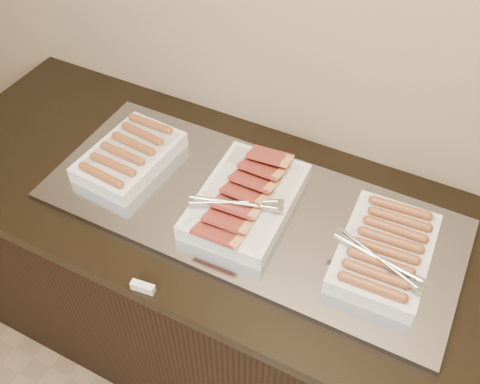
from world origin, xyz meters
name	(u,v)px	position (x,y,z in m)	size (l,w,h in m)	color
counter	(240,292)	(0.00, 2.13, 0.45)	(2.06, 0.76, 0.90)	black
warming_tray	(249,209)	(0.03, 2.13, 0.91)	(1.20, 0.50, 0.02)	#9699A3
dish_left	(130,155)	(-0.38, 2.13, 0.95)	(0.23, 0.33, 0.07)	silver
dish_center	(246,199)	(0.02, 2.13, 0.95)	(0.28, 0.41, 0.09)	silver
dish_right	(384,252)	(0.42, 2.13, 0.95)	(0.27, 0.35, 0.08)	silver
label_holder	(143,287)	(-0.09, 1.77, 0.91)	(0.06, 0.02, 0.03)	silver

